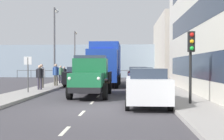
# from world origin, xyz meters

# --- Properties ---
(ground_plane) EXTENTS (80.00, 80.00, 0.00)m
(ground_plane) POSITION_xyz_m (0.00, -8.17, 0.00)
(ground_plane) COLOR #423F44
(sidewalk_left) EXTENTS (2.15, 38.05, 0.15)m
(sidewalk_left) POSITION_xyz_m (-4.65, -8.17, 0.07)
(sidewalk_left) COLOR #9E9993
(sidewalk_left) RESTS_ON ground_plane
(sidewalk_right) EXTENTS (2.15, 38.05, 0.15)m
(sidewalk_right) POSITION_xyz_m (4.65, -8.17, 0.07)
(sidewalk_right) COLOR #9E9993
(sidewalk_right) RESTS_ON ground_plane
(road_centreline_markings) EXTENTS (0.12, 34.83, 0.01)m
(road_centreline_markings) POSITION_xyz_m (0.00, -8.36, 0.00)
(road_centreline_markings) COLOR silver
(road_centreline_markings) RESTS_ON ground_plane
(building_far_block) EXTENTS (8.61, 13.08, 7.93)m
(building_far_block) POSITION_xyz_m (-10.03, -24.93, 3.97)
(building_far_block) COLOR beige
(building_far_block) RESTS_ON ground_plane
(sea_horizon) EXTENTS (80.00, 0.80, 5.00)m
(sea_horizon) POSITION_xyz_m (0.00, -30.19, 2.50)
(sea_horizon) COLOR #8C9EAD
(sea_horizon) RESTS_ON ground_plane
(seawall_railing) EXTENTS (28.08, 0.08, 1.20)m
(seawall_railing) POSITION_xyz_m (-0.00, -26.59, 0.92)
(seawall_railing) COLOR #4C5156
(seawall_railing) RESTS_ON ground_plane
(truck_vintage_green) EXTENTS (2.17, 5.64, 2.43)m
(truck_vintage_green) POSITION_xyz_m (0.41, -4.63, 1.18)
(truck_vintage_green) COLOR black
(truck_vintage_green) RESTS_ON ground_plane
(lorry_cargo_blue) EXTENTS (2.58, 8.20, 3.87)m
(lorry_cargo_blue) POSITION_xyz_m (0.27, -13.37, 2.08)
(lorry_cargo_blue) COLOR #193899
(lorry_cargo_blue) RESTS_ON ground_plane
(car_white_kerbside_near) EXTENTS (1.91, 4.06, 1.72)m
(car_white_kerbside_near) POSITION_xyz_m (-2.63, -1.13, 0.90)
(car_white_kerbside_near) COLOR white
(car_white_kerbside_near) RESTS_ON ground_plane
(car_navy_kerbside_1) EXTENTS (1.76, 3.81, 1.72)m
(car_navy_kerbside_1) POSITION_xyz_m (-2.63, -6.98, 0.89)
(car_navy_kerbside_1) COLOR navy
(car_navy_kerbside_1) RESTS_ON ground_plane
(car_maroon_kerbside_2) EXTENTS (1.86, 4.32, 1.72)m
(car_maroon_kerbside_2) POSITION_xyz_m (-2.63, -12.72, 0.90)
(car_maroon_kerbside_2) COLOR maroon
(car_maroon_kerbside_2) RESTS_ON ground_plane
(car_black_oppositeside_0) EXTENTS (1.97, 4.21, 1.72)m
(car_black_oppositeside_0) POSITION_xyz_m (2.63, -12.58, 0.90)
(car_black_oppositeside_0) COLOR black
(car_black_oppositeside_0) RESTS_ON ground_plane
(car_red_oppositeside_1) EXTENTS (1.94, 4.66, 1.72)m
(car_red_oppositeside_1) POSITION_xyz_m (2.63, -19.07, 0.90)
(car_red_oppositeside_1) COLOR #B21E1E
(car_red_oppositeside_1) RESTS_ON ground_plane
(car_teal_oppositeside_2) EXTENTS (1.97, 4.26, 1.72)m
(car_teal_oppositeside_2) POSITION_xyz_m (2.63, -25.69, 0.90)
(car_teal_oppositeside_2) COLOR #1E6670
(car_teal_oppositeside_2) RESTS_ON ground_plane
(pedestrian_strolling) EXTENTS (0.53, 0.34, 1.72)m
(pedestrian_strolling) POSITION_xyz_m (4.41, -7.53, 1.16)
(pedestrian_strolling) COLOR #383342
(pedestrian_strolling) RESTS_ON sidewalk_right
(pedestrian_near_railing) EXTENTS (0.53, 0.34, 1.80)m
(pedestrian_near_railing) POSITION_xyz_m (4.74, -8.95, 1.21)
(pedestrian_near_railing) COLOR #4C473D
(pedestrian_near_railing) RESTS_ON sidewalk_right
(pedestrian_with_bag) EXTENTS (0.53, 0.34, 1.82)m
(pedestrian_with_bag) POSITION_xyz_m (4.25, -11.16, 1.23)
(pedestrian_with_bag) COLOR #4C473D
(pedestrian_with_bag) RESTS_ON sidewalk_right
(pedestrian_couple_b) EXTENTS (0.53, 0.34, 1.67)m
(pedestrian_couple_b) POSITION_xyz_m (4.58, -14.10, 1.13)
(pedestrian_couple_b) COLOR black
(pedestrian_couple_b) RESTS_ON sidewalk_right
(pedestrian_by_lamp) EXTENTS (0.53, 0.34, 1.57)m
(pedestrian_by_lamp) POSITION_xyz_m (4.78, -16.37, 1.07)
(pedestrian_by_lamp) COLOR #383342
(pedestrian_by_lamp) RESTS_ON sidewalk_right
(traffic_light_near) EXTENTS (0.28, 0.41, 3.20)m
(traffic_light_near) POSITION_xyz_m (-4.57, -1.05, 2.47)
(traffic_light_near) COLOR black
(traffic_light_near) RESTS_ON sidewalk_left
(lamp_post_promenade) EXTENTS (0.32, 1.14, 6.73)m
(lamp_post_promenade) POSITION_xyz_m (4.61, -12.26, 4.14)
(lamp_post_promenade) COLOR #59595B
(lamp_post_promenade) RESTS_ON sidewalk_right
(lamp_post_far) EXTENTS (0.32, 1.14, 5.89)m
(lamp_post_far) POSITION_xyz_m (4.76, -21.97, 3.70)
(lamp_post_far) COLOR #59595B
(lamp_post_far) RESTS_ON sidewalk_right
(street_sign) EXTENTS (0.50, 0.07, 2.25)m
(street_sign) POSITION_xyz_m (4.50, -5.53, 1.68)
(street_sign) COLOR #4C4C4C
(street_sign) RESTS_ON sidewalk_right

